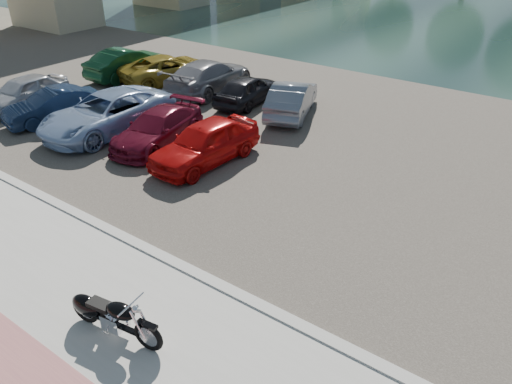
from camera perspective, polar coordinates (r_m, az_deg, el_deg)
ground at (r=11.50m, az=-14.99°, el=-13.81°), size 200.00×200.00×0.00m
promenade at (r=11.09m, az=-19.06°, el=-16.25°), size 60.00×6.00×0.10m
kerb at (r=12.42m, az=-8.01°, el=-8.73°), size 60.00×0.30×0.14m
parking_lot at (r=18.93m, az=10.96°, el=5.06°), size 60.00×18.00×0.04m
motorcycle at (r=10.85m, az=-16.65°, el=-13.22°), size 2.32×0.78×1.05m
car_0 at (r=24.45m, az=-25.02°, el=10.28°), size 1.95×4.20×1.39m
car_1 at (r=22.35m, az=-22.14°, el=9.11°), size 2.23×4.15×1.30m
car_2 at (r=20.47m, az=-16.64°, el=8.63°), size 2.72×5.58×1.53m
car_3 at (r=18.91m, az=-11.20°, el=7.16°), size 2.42×4.55×1.25m
car_4 at (r=17.18m, az=-5.83°, el=5.63°), size 1.98×4.40×1.47m
car_5 at (r=27.46m, az=-14.50°, el=14.09°), size 1.72×4.55×1.48m
car_6 at (r=26.21m, az=-9.99°, el=13.70°), size 3.50×5.30×1.35m
car_7 at (r=24.44m, az=-5.40°, el=13.05°), size 2.56×5.38×1.51m
car_8 at (r=22.74m, az=-1.01°, el=11.63°), size 1.90×3.97×1.31m
car_9 at (r=21.48m, az=4.11°, el=10.61°), size 2.89×4.52×1.41m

